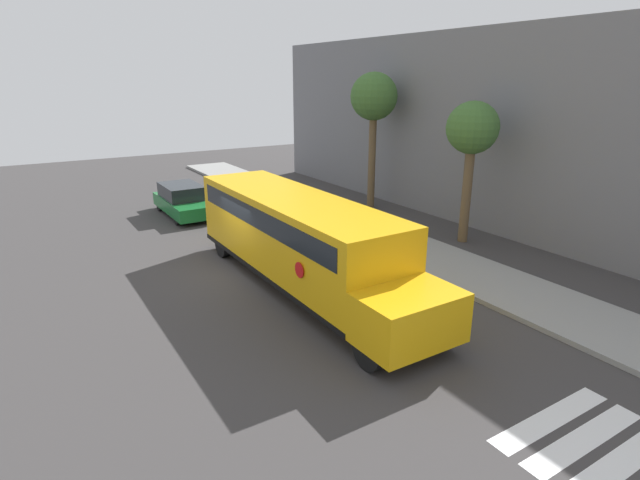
{
  "coord_description": "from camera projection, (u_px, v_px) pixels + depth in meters",
  "views": [
    {
      "loc": [
        15.25,
        -6.33,
        6.48
      ],
      "look_at": [
        2.55,
        1.6,
        1.6
      ],
      "focal_mm": 28.0,
      "sensor_mm": 36.0,
      "label": 1
    }
  ],
  "objects": [
    {
      "name": "building_backdrop",
      "position": [
        502.0,
        129.0,
        22.72
      ],
      "size": [
        32.0,
        4.0,
        8.52
      ],
      "color": "slate",
      "rests_on": "ground"
    },
    {
      "name": "tree_near_sidewalk",
      "position": [
        472.0,
        132.0,
        19.38
      ],
      "size": [
        2.04,
        2.04,
        5.66
      ],
      "color": "brown",
      "rests_on": "ground"
    },
    {
      "name": "tree_far_sidewalk",
      "position": [
        374.0,
        100.0,
        24.64
      ],
      "size": [
        2.33,
        2.33,
        6.77
      ],
      "color": "brown",
      "rests_on": "ground"
    },
    {
      "name": "school_bus",
      "position": [
        299.0,
        236.0,
        15.85
      ],
      "size": [
        11.21,
        2.57,
        2.9
      ],
      "color": "#EAA80F",
      "rests_on": "ground"
    },
    {
      "name": "sidewalk_strip",
      "position": [
        387.0,
        239.0,
        20.75
      ],
      "size": [
        44.0,
        3.0,
        0.15
      ],
      "color": "gray",
      "rests_on": "ground"
    },
    {
      "name": "parked_car",
      "position": [
        183.0,
        200.0,
        24.53
      ],
      "size": [
        4.61,
        1.84,
        1.49
      ],
      "color": "#196B2D",
      "rests_on": "ground"
    },
    {
      "name": "ground_plane",
      "position": [
        243.0,
        272.0,
        17.5
      ],
      "size": [
        60.0,
        60.0,
        0.0
      ],
      "primitive_type": "plane",
      "color": "#3A3838"
    }
  ]
}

